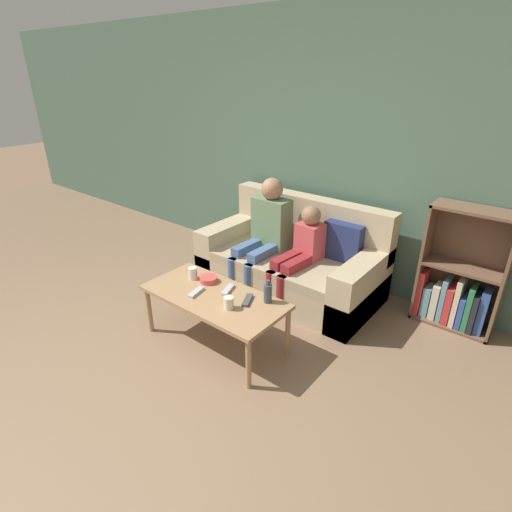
{
  "coord_description": "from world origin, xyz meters",
  "views": [
    {
      "loc": [
        1.93,
        -0.86,
        2.03
      ],
      "look_at": [
        -0.01,
        1.56,
        0.58
      ],
      "focal_mm": 28.0,
      "sensor_mm": 36.0,
      "label": 1
    }
  ],
  "objects_px": {
    "snack_bowl": "(209,279)",
    "tv_remote_0": "(247,300)",
    "coffee_table": "(214,300)",
    "couch": "(293,263)",
    "cup_near": "(229,303)",
    "tv_remote_1": "(196,292)",
    "bottle": "(268,293)",
    "cup_far": "(193,273)",
    "bookshelf": "(459,284)",
    "person_child": "(301,250)",
    "tv_remote_2": "(228,290)",
    "person_adult": "(267,227)"
  },
  "relations": [
    {
      "from": "couch",
      "to": "bookshelf",
      "type": "xyz_separation_m",
      "value": [
        1.44,
        0.37,
        0.1
      ]
    },
    {
      "from": "bookshelf",
      "to": "cup_near",
      "type": "height_order",
      "value": "bookshelf"
    },
    {
      "from": "cup_far",
      "to": "bottle",
      "type": "distance_m",
      "value": 0.72
    },
    {
      "from": "coffee_table",
      "to": "bottle",
      "type": "xyz_separation_m",
      "value": [
        0.38,
        0.18,
        0.12
      ]
    },
    {
      "from": "cup_near",
      "to": "bottle",
      "type": "xyz_separation_m",
      "value": [
        0.17,
        0.25,
        0.03
      ]
    },
    {
      "from": "tv_remote_2",
      "to": "person_adult",
      "type": "bearing_deg",
      "value": 89.92
    },
    {
      "from": "cup_near",
      "to": "tv_remote_1",
      "type": "height_order",
      "value": "cup_near"
    },
    {
      "from": "bookshelf",
      "to": "cup_far",
      "type": "distance_m",
      "value": 2.24
    },
    {
      "from": "cup_far",
      "to": "coffee_table",
      "type": "bearing_deg",
      "value": -14.87
    },
    {
      "from": "person_child",
      "to": "cup_near",
      "type": "xyz_separation_m",
      "value": [
        0.06,
        -1.05,
        -0.03
      ]
    },
    {
      "from": "couch",
      "to": "tv_remote_2",
      "type": "height_order",
      "value": "couch"
    },
    {
      "from": "cup_near",
      "to": "person_child",
      "type": "bearing_deg",
      "value": 93.39
    },
    {
      "from": "cup_near",
      "to": "tv_remote_2",
      "type": "relative_size",
      "value": 0.53
    },
    {
      "from": "bookshelf",
      "to": "snack_bowl",
      "type": "height_order",
      "value": "bookshelf"
    },
    {
      "from": "person_adult",
      "to": "person_child",
      "type": "relative_size",
      "value": 1.21
    },
    {
      "from": "coffee_table",
      "to": "cup_near",
      "type": "bearing_deg",
      "value": -17.32
    },
    {
      "from": "bookshelf",
      "to": "bottle",
      "type": "distance_m",
      "value": 1.68
    },
    {
      "from": "bookshelf",
      "to": "coffee_table",
      "type": "relative_size",
      "value": 0.91
    },
    {
      "from": "cup_far",
      "to": "tv_remote_1",
      "type": "bearing_deg",
      "value": -38.03
    },
    {
      "from": "coffee_table",
      "to": "tv_remote_1",
      "type": "height_order",
      "value": "tv_remote_1"
    },
    {
      "from": "snack_bowl",
      "to": "bottle",
      "type": "bearing_deg",
      "value": 5.57
    },
    {
      "from": "cup_far",
      "to": "snack_bowl",
      "type": "bearing_deg",
      "value": 15.87
    },
    {
      "from": "coffee_table",
      "to": "cup_far",
      "type": "bearing_deg",
      "value": 165.13
    },
    {
      "from": "coffee_table",
      "to": "cup_near",
      "type": "xyz_separation_m",
      "value": [
        0.21,
        -0.07,
        0.09
      ]
    },
    {
      "from": "tv_remote_2",
      "to": "cup_far",
      "type": "bearing_deg",
      "value": 165.4
    },
    {
      "from": "person_child",
      "to": "coffee_table",
      "type": "bearing_deg",
      "value": -93.62
    },
    {
      "from": "coffee_table",
      "to": "tv_remote_0",
      "type": "bearing_deg",
      "value": 19.45
    },
    {
      "from": "person_adult",
      "to": "snack_bowl",
      "type": "bearing_deg",
      "value": -82.93
    },
    {
      "from": "bookshelf",
      "to": "snack_bowl",
      "type": "xyz_separation_m",
      "value": [
        -1.61,
        -1.37,
        0.07
      ]
    },
    {
      "from": "cup_near",
      "to": "snack_bowl",
      "type": "relative_size",
      "value": 0.66
    },
    {
      "from": "coffee_table",
      "to": "tv_remote_2",
      "type": "xyz_separation_m",
      "value": [
        0.04,
        0.12,
        0.05
      ]
    },
    {
      "from": "person_adult",
      "to": "person_child",
      "type": "bearing_deg",
      "value": -4.8
    },
    {
      "from": "cup_near",
      "to": "bottle",
      "type": "relative_size",
      "value": 0.51
    },
    {
      "from": "bookshelf",
      "to": "tv_remote_2",
      "type": "xyz_separation_m",
      "value": [
        -1.38,
        -1.38,
        0.06
      ]
    },
    {
      "from": "bookshelf",
      "to": "tv_remote_1",
      "type": "relative_size",
      "value": 5.99
    },
    {
      "from": "cup_near",
      "to": "tv_remote_2",
      "type": "height_order",
      "value": "cup_near"
    },
    {
      "from": "person_adult",
      "to": "tv_remote_2",
      "type": "bearing_deg",
      "value": -69.62
    },
    {
      "from": "snack_bowl",
      "to": "bottle",
      "type": "distance_m",
      "value": 0.57
    },
    {
      "from": "cup_near",
      "to": "tv_remote_1",
      "type": "distance_m",
      "value": 0.35
    },
    {
      "from": "tv_remote_0",
      "to": "cup_far",
      "type": "bearing_deg",
      "value": 155.23
    },
    {
      "from": "tv_remote_0",
      "to": "bottle",
      "type": "xyz_separation_m",
      "value": [
        0.12,
        0.09,
        0.07
      ]
    },
    {
      "from": "coffee_table",
      "to": "person_adult",
      "type": "bearing_deg",
      "value": 105.08
    },
    {
      "from": "coffee_table",
      "to": "cup_far",
      "type": "distance_m",
      "value": 0.35
    },
    {
      "from": "person_adult",
      "to": "bookshelf",
      "type": "bearing_deg",
      "value": 16.55
    },
    {
      "from": "tv_remote_2",
      "to": "bottle",
      "type": "xyz_separation_m",
      "value": [
        0.34,
        0.07,
        0.07
      ]
    },
    {
      "from": "coffee_table",
      "to": "couch",
      "type": "bearing_deg",
      "value": 90.91
    },
    {
      "from": "tv_remote_1",
      "to": "snack_bowl",
      "type": "bearing_deg",
      "value": 93.59
    },
    {
      "from": "snack_bowl",
      "to": "tv_remote_0",
      "type": "bearing_deg",
      "value": -4.54
    },
    {
      "from": "person_adult",
      "to": "bottle",
      "type": "distance_m",
      "value": 1.08
    },
    {
      "from": "tv_remote_1",
      "to": "tv_remote_0",
      "type": "bearing_deg",
      "value": 9.62
    }
  ]
}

